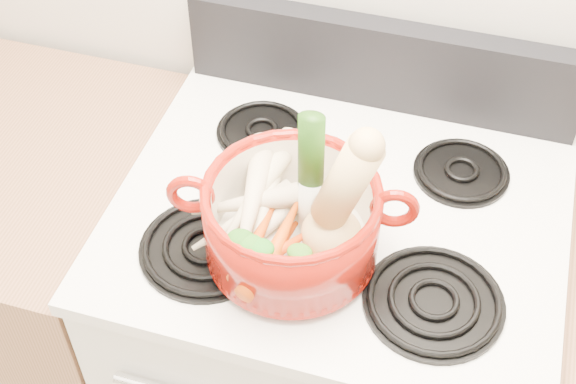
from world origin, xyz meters
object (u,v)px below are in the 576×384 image
(squash, at_px, (334,199))
(leek, at_px, (311,175))
(stove_body, at_px, (330,357))
(dutch_oven, at_px, (292,221))

(squash, height_order, leek, leek)
(stove_body, xyz_separation_m, leek, (-0.03, -0.11, 0.67))
(dutch_oven, distance_m, leek, 0.10)
(dutch_oven, relative_size, squash, 1.14)
(leek, bearing_deg, squash, -38.70)
(stove_body, height_order, leek, leek)
(squash, xyz_separation_m, leek, (-0.04, 0.03, 0.01))
(squash, bearing_deg, stove_body, 95.90)
(stove_body, xyz_separation_m, squash, (0.02, -0.14, 0.66))
(dutch_oven, xyz_separation_m, squash, (0.07, -0.01, 0.08))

